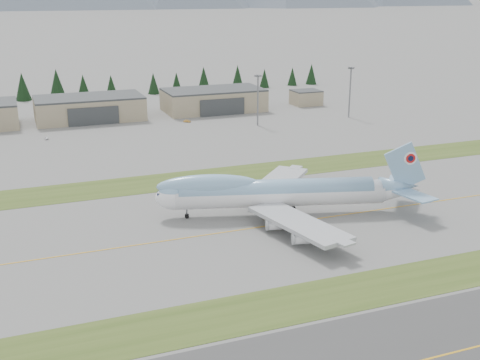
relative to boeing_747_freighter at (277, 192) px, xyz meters
name	(u,v)px	position (x,y,z in m)	size (l,w,h in m)	color
ground	(234,231)	(-14.51, -6.49, -6.30)	(7000.00, 7000.00, 0.00)	slate
grass_strip_near	(303,302)	(-14.51, -44.49, -6.30)	(400.00, 14.00, 0.08)	#3B4F1C
grass_strip_far	(184,180)	(-14.51, 38.51, -6.30)	(400.00, 18.00, 0.08)	#3B4F1C
taxiway_line_main	(234,231)	(-14.51, -6.49, -6.30)	(400.00, 0.40, 0.02)	gold
boeing_747_freighter	(277,192)	(0.00, 0.00, 0.00)	(72.54, 60.37, 19.11)	white
hangar_center	(89,108)	(-29.51, 143.40, -0.91)	(48.00, 26.60, 10.80)	gray
hangar_right	(214,100)	(30.49, 143.40, -0.91)	(48.00, 26.60, 10.80)	gray
control_shed	(306,97)	(80.49, 141.51, -2.50)	(14.00, 12.00, 7.60)	gray
floodlight_masts	(137,96)	(-14.78, 105.91, 9.66)	(194.91, 6.61, 23.97)	slate
service_vehicle_a	(47,139)	(-51.08, 110.19, -6.30)	(1.28, 3.16, 1.08)	white
service_vehicle_b	(187,122)	(10.51, 121.47, -6.30)	(1.16, 3.29, 1.08)	#B0792C
service_vehicle_c	(222,115)	(31.24, 132.36, -6.30)	(1.43, 3.53, 1.02)	silver
conifer_belt	(77,85)	(-27.67, 205.88, 0.75)	(271.02, 15.92, 16.17)	black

